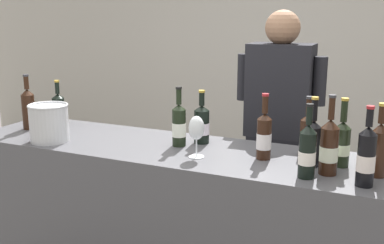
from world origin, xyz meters
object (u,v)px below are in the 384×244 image
(wine_bottle_0, at_px, (313,141))
(wine_bottle_10, at_px, (28,108))
(wine_bottle_5, at_px, (307,151))
(wine_glass, at_px, (196,130))
(wine_bottle_3, at_px, (379,147))
(wine_bottle_6, at_px, (59,110))
(wine_bottle_11, at_px, (202,124))
(wine_bottle_1, at_px, (342,143))
(wine_bottle_7, at_px, (366,156))
(wine_bottle_9, at_px, (264,136))
(wine_bottle_8, at_px, (179,125))
(person_server, at_px, (277,150))
(ice_bucket, at_px, (49,123))
(wine_bottle_2, at_px, (329,147))
(wine_bottle_4, at_px, (307,135))

(wine_bottle_0, height_order, wine_bottle_10, wine_bottle_10)
(wine_bottle_5, height_order, wine_glass, wine_bottle_5)
(wine_bottle_3, distance_m, wine_bottle_6, 1.87)
(wine_bottle_0, distance_m, wine_bottle_11, 0.64)
(wine_bottle_1, bearing_deg, wine_bottle_6, 178.21)
(wine_bottle_7, distance_m, wine_bottle_9, 0.52)
(wine_bottle_8, xyz_separation_m, person_server, (0.39, 0.62, -0.26))
(wine_bottle_8, relative_size, wine_bottle_9, 0.99)
(wine_bottle_9, bearing_deg, ice_bucket, -171.28)
(wine_bottle_2, bearing_deg, wine_bottle_4, 119.70)
(wine_bottle_7, relative_size, ice_bucket, 1.54)
(wine_bottle_3, xyz_separation_m, wine_bottle_8, (-1.01, 0.07, -0.02))
(wine_bottle_7, distance_m, wine_bottle_10, 1.98)
(wine_bottle_3, distance_m, wine_bottle_8, 1.01)
(wine_bottle_11, bearing_deg, wine_bottle_4, 0.85)
(wine_glass, bearing_deg, person_server, 73.81)
(wine_glass, height_order, ice_bucket, same)
(wine_bottle_11, bearing_deg, wine_bottle_9, -19.49)
(wine_bottle_6, height_order, person_server, person_server)
(wine_bottle_9, bearing_deg, wine_bottle_4, 38.87)
(wine_bottle_5, xyz_separation_m, wine_bottle_9, (-0.24, 0.18, -0.00))
(wine_bottle_6, height_order, ice_bucket, wine_bottle_6)
(wine_bottle_3, bearing_deg, wine_bottle_6, 175.90)
(wine_bottle_1, xyz_separation_m, wine_bottle_2, (-0.04, -0.14, 0.01))
(person_server, bearing_deg, ice_bucket, -142.56)
(wine_bottle_3, distance_m, wine_bottle_5, 0.32)
(wine_bottle_0, xyz_separation_m, wine_bottle_9, (-0.23, 0.01, -0.00))
(wine_glass, relative_size, person_server, 0.12)
(wine_bottle_6, xyz_separation_m, wine_bottle_7, (1.82, -0.28, 0.01))
(wine_bottle_0, bearing_deg, wine_bottle_7, -35.28)
(wine_bottle_1, distance_m, ice_bucket, 1.55)
(wine_bottle_7, xyz_separation_m, wine_bottle_9, (-0.48, 0.18, -0.01))
(wine_bottle_2, bearing_deg, wine_bottle_1, 74.88)
(wine_bottle_5, height_order, ice_bucket, wine_bottle_5)
(wine_bottle_9, bearing_deg, wine_bottle_1, 6.45)
(wine_bottle_10, bearing_deg, wine_glass, -5.07)
(wine_bottle_7, distance_m, wine_glass, 0.80)
(wine_bottle_3, bearing_deg, ice_bucket, -175.27)
(wine_bottle_0, height_order, wine_bottle_6, wine_bottle_0)
(wine_bottle_2, xyz_separation_m, ice_bucket, (-1.50, -0.08, -0.02))
(wine_bottle_3, distance_m, wine_bottle_11, 0.93)
(wine_bottle_5, height_order, wine_bottle_10, wine_bottle_10)
(wine_bottle_5, relative_size, wine_bottle_7, 0.97)
(wine_bottle_5, xyz_separation_m, wine_bottle_11, (-0.63, 0.32, -0.01))
(person_server, bearing_deg, wine_bottle_5, -68.43)
(wine_bottle_5, height_order, wine_bottle_9, wine_bottle_5)
(wine_bottle_2, relative_size, wine_bottle_6, 1.20)
(wine_bottle_2, height_order, wine_bottle_6, wine_bottle_2)
(wine_bottle_1, distance_m, wine_bottle_3, 0.18)
(wine_bottle_1, relative_size, wine_bottle_10, 0.96)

